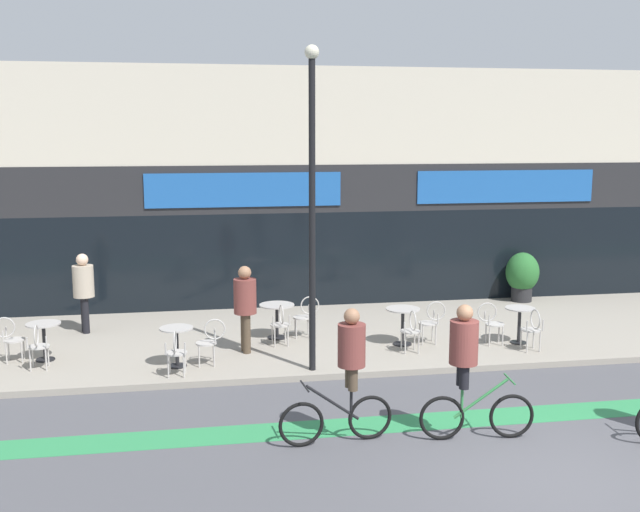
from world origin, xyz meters
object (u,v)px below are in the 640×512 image
cafe_chair_4_side (491,320)px  pedestrian_near_end (245,301)px  cafe_chair_3_near (411,328)px  planter_pot (522,275)px  bistro_table_0 (44,334)px  cafe_chair_2_near (281,322)px  cyclist_2 (467,363)px  bistro_table_1 (177,339)px  cafe_chair_1_side (210,339)px  cyclist_1 (347,367)px  cafe_chair_2_side (306,314)px  cafe_chair_0_side (10,336)px  bistro_table_3 (403,319)px  cafe_chair_0_near (38,343)px  cafe_chair_1_near (176,350)px  bistro_table_4 (520,318)px  cafe_chair_4_near (533,327)px  pedestrian_far_end (84,286)px  cafe_chair_3_side (431,319)px  lamp_post (312,190)px  bistro_table_2 (277,314)px

cafe_chair_4_side → pedestrian_near_end: 5.15m
cafe_chair_3_near → planter_pot: (4.23, 4.04, 0.18)m
bistro_table_0 → cafe_chair_2_near: bearing=2.3°
cafe_chair_4_side → cyclist_2: (-2.18, -4.32, 0.55)m
pedestrian_near_end → bistro_table_1: bearing=18.4°
cafe_chair_1_side → cyclist_1: size_ratio=0.44×
cafe_chair_2_side → cyclist_2: bearing=108.3°
cafe_chair_2_side → cafe_chair_0_side: bearing=10.5°
bistro_table_3 → cafe_chair_2_side: (-1.91, 0.94, -0.04)m
cafe_chair_0_near → cafe_chair_0_side: bearing=43.5°
cafe_chair_1_near → cafe_chair_3_near: 4.70m
bistro_table_3 → cafe_chair_0_near: cafe_chair_0_near is taller
bistro_table_0 → bistro_table_4: bearing=-2.6°
cafe_chair_4_side → cafe_chair_1_side: bearing=-169.1°
cafe_chair_2_near → cyclist_2: (2.18, -4.95, 0.55)m
bistro_table_3 → pedestrian_near_end: pedestrian_near_end is taller
cafe_chair_4_near → planter_pot: planter_pot is taller
cafe_chair_2_side → cyclist_1: (-0.20, -5.36, 0.51)m
bistro_table_4 → cyclist_2: size_ratio=0.37×
cafe_chair_1_side → cafe_chair_0_side: bearing=-12.7°
bistro_table_0 → cyclist_2: size_ratio=0.36×
cafe_chair_1_near → pedestrian_far_end: (-2.05, 3.48, 0.54)m
pedestrian_far_end → cyclist_1: bearing=-68.9°
cafe_chair_2_near → pedestrian_far_end: (-4.16, 1.82, 0.54)m
bistro_table_0 → cafe_chair_2_near: 4.67m
cafe_chair_3_side → cyclist_2: cyclist_2 is taller
bistro_table_0 → lamp_post: bearing=-16.2°
cafe_chair_0_near → bistro_table_0: bearing=-1.7°
bistro_table_0 → cafe_chair_0_near: (0.00, -0.63, -0.01)m
bistro_table_0 → bistro_table_3: bearing=-1.0°
bistro_table_2 → bistro_table_4: size_ratio=0.99×
cafe_chair_2_side → cafe_chair_4_side: 3.95m
bistro_table_0 → cafe_chair_1_side: (3.18, -0.84, -0.01)m
bistro_table_4 → cafe_chair_2_side: (-4.37, 1.25, -0.02)m
cafe_chair_1_near → pedestrian_near_end: (1.36, 1.36, 0.54)m
bistro_table_1 → bistro_table_3: 4.69m
cafe_chair_0_near → cafe_chair_1_near: size_ratio=1.00×
bistro_table_1 → cafe_chair_1_side: 0.63m
cafe_chair_4_side → cafe_chair_1_near: bearing=-164.0°
lamp_post → pedestrian_far_end: (-4.56, 3.49, -2.32)m
bistro_table_2 → cafe_chair_2_near: size_ratio=0.84×
bistro_table_4 → pedestrian_near_end: (-5.74, 0.33, 0.51)m
bistro_table_1 → cafe_chair_1_side: bearing=0.0°
cafe_chair_4_side → bistro_table_4: bearing=6.1°
cyclist_1 → bistro_table_4: bearing=-143.4°
cyclist_2 → bistro_table_3: bearing=91.3°
cafe_chair_0_near → bistro_table_3: bearing=-87.9°
cafe_chair_0_near → cafe_chair_3_side: same height
bistro_table_3 → cafe_chair_3_side: cafe_chair_3_side is taller
cafe_chair_1_near → pedestrian_far_end: size_ratio=0.51×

